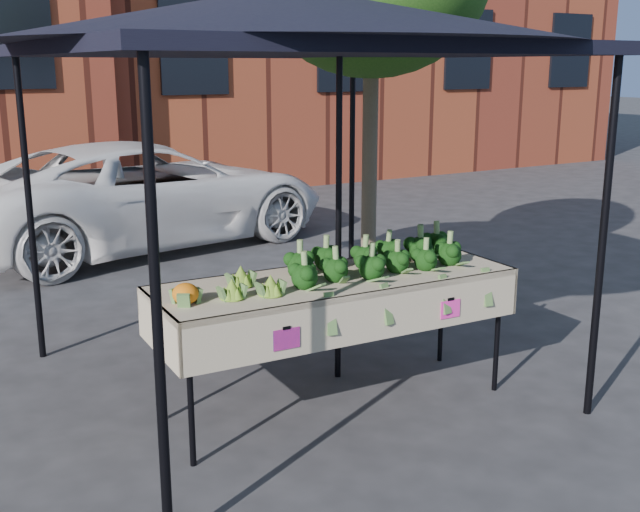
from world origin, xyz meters
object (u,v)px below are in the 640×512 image
at_px(canopy, 289,196).
at_px(vehicle, 138,53).
at_px(table, 335,342).
at_px(street_tree, 370,111).

bearing_deg(canopy, vehicle, 83.71).
relative_size(table, street_tree, 0.65).
relative_size(vehicle, street_tree, 1.27).
bearing_deg(vehicle, canopy, 163.81).
distance_m(canopy, street_tree, 1.52).
relative_size(canopy, vehicle, 0.66).
xyz_separation_m(canopy, street_tree, (1.20, 0.79, 0.50)).
relative_size(table, vehicle, 0.51).
bearing_deg(street_tree, table, -131.29).
bearing_deg(canopy, street_tree, 33.39).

